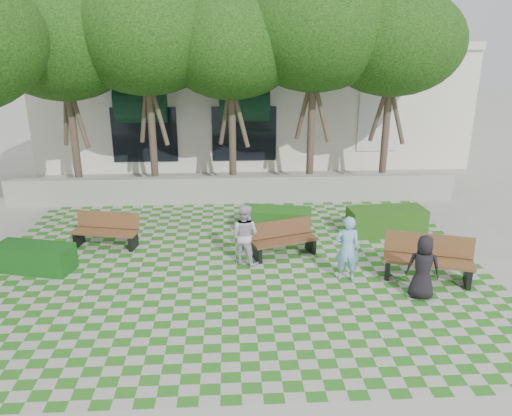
{
  "coord_description": "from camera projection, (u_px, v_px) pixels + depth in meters",
  "views": [
    {
      "loc": [
        -0.13,
        -9.91,
        5.34
      ],
      "look_at": [
        0.5,
        1.5,
        1.4
      ],
      "focal_mm": 35.0,
      "sensor_mm": 36.0,
      "label": 1
    }
  ],
  "objects": [
    {
      "name": "ground",
      "position": [
        237.0,
        290.0,
        11.1
      ],
      "size": [
        90.0,
        90.0,
        0.0
      ],
      "primitive_type": "plane",
      "color": "gray",
      "rests_on": "ground"
    },
    {
      "name": "lawn",
      "position": [
        237.0,
        270.0,
        12.04
      ],
      "size": [
        12.0,
        12.0,
        0.0
      ],
      "primitive_type": "plane",
      "color": "#2B721E",
      "rests_on": "ground"
    },
    {
      "name": "retaining_wall",
      "position": [
        234.0,
        190.0,
        16.81
      ],
      "size": [
        15.0,
        0.36,
        0.9
      ],
      "primitive_type": "cube",
      "color": "#9E9B93",
      "rests_on": "ground"
    },
    {
      "name": "bench_east",
      "position": [
        428.0,
        259.0,
        11.44
      ],
      "size": [
        2.08,
        1.24,
        1.04
      ],
      "rotation": [
        0.0,
        0.0,
        -0.32
      ],
      "color": "brown",
      "rests_on": "ground"
    },
    {
      "name": "bench_mid",
      "position": [
        283.0,
        239.0,
        12.74
      ],
      "size": [
        1.78,
        1.07,
        0.89
      ],
      "rotation": [
        0.0,
        0.0,
        0.32
      ],
      "color": "#55331D",
      "rests_on": "ground"
    },
    {
      "name": "bench_west",
      "position": [
        106.0,
        231.0,
        13.28
      ],
      "size": [
        1.81,
        0.91,
        0.91
      ],
      "rotation": [
        0.0,
        0.0,
        -0.21
      ],
      "color": "brown",
      "rests_on": "ground"
    },
    {
      "name": "hedge_east",
      "position": [
        386.0,
        221.0,
        14.15
      ],
      "size": [
        2.21,
        1.02,
        0.75
      ],
      "primitive_type": "cube",
      "rotation": [
        0.0,
        0.0,
        0.08
      ],
      "color": "#204D14",
      "rests_on": "ground"
    },
    {
      "name": "hedge_midright",
      "position": [
        276.0,
        220.0,
        14.31
      ],
      "size": [
        2.08,
        1.18,
        0.69
      ],
      "primitive_type": "cube",
      "rotation": [
        0.0,
        0.0,
        -0.21
      ],
      "color": "#1A5015",
      "rests_on": "ground"
    },
    {
      "name": "hedge_west",
      "position": [
        34.0,
        258.0,
        11.94
      ],
      "size": [
        1.97,
        1.16,
        0.65
      ],
      "primitive_type": "cube",
      "rotation": [
        0.0,
        0.0,
        -0.24
      ],
      "color": "#124515",
      "rests_on": "ground"
    },
    {
      "name": "person_blue",
      "position": [
        347.0,
        249.0,
        11.33
      ],
      "size": [
        0.61,
        0.44,
        1.55
      ],
      "primitive_type": "imported",
      "rotation": [
        0.0,
        0.0,
        3.01
      ],
      "color": "#7FB5E8",
      "rests_on": "ground"
    },
    {
      "name": "person_dark",
      "position": [
        423.0,
        267.0,
        10.56
      ],
      "size": [
        0.8,
        0.64,
        1.42
      ],
      "primitive_type": "imported",
      "rotation": [
        0.0,
        0.0,
        2.83
      ],
      "color": "black",
      "rests_on": "ground"
    },
    {
      "name": "person_white",
      "position": [
        244.0,
        234.0,
        12.16
      ],
      "size": [
        0.92,
        0.85,
        1.53
      ],
      "primitive_type": "imported",
      "rotation": [
        0.0,
        0.0,
        2.69
      ],
      "color": "silver",
      "rests_on": "ground"
    },
    {
      "name": "tree_row",
      "position": [
        169.0,
        42.0,
        14.94
      ],
      "size": [
        17.7,
        13.4,
        7.41
      ],
      "color": "#47382B",
      "rests_on": "ground"
    },
    {
      "name": "building",
      "position": [
        250.0,
        99.0,
        23.62
      ],
      "size": [
        18.0,
        8.92,
        5.15
      ],
      "color": "silver",
      "rests_on": "ground"
    }
  ]
}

